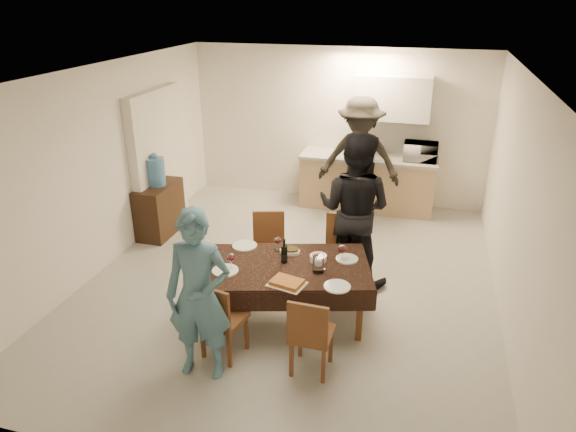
{
  "coord_description": "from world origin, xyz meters",
  "views": [
    {
      "loc": [
        1.48,
        -5.5,
        3.41
      ],
      "look_at": [
        0.04,
        -0.3,
        1.03
      ],
      "focal_mm": 32.0,
      "sensor_mm": 36.0,
      "label": 1
    }
  ],
  "objects_px": {
    "person_kitchen": "(359,160)",
    "console": "(160,209)",
    "water_jug": "(156,172)",
    "microwave": "(421,152)",
    "dining_table": "(287,268)",
    "water_pitcher": "(318,264)",
    "wine_bottle": "(284,251)",
    "person_near": "(199,296)",
    "savoury_tart": "(287,282)",
    "person_far": "(354,210)"
  },
  "relations": [
    {
      "from": "wine_bottle",
      "to": "person_far",
      "type": "relative_size",
      "value": 0.15
    },
    {
      "from": "person_kitchen",
      "to": "water_pitcher",
      "type": "bearing_deg",
      "value": -89.54
    },
    {
      "from": "person_kitchen",
      "to": "console",
      "type": "bearing_deg",
      "value": -153.48
    },
    {
      "from": "console",
      "to": "water_pitcher",
      "type": "bearing_deg",
      "value": -31.25
    },
    {
      "from": "savoury_tart",
      "to": "person_kitchen",
      "type": "height_order",
      "value": "person_kitchen"
    },
    {
      "from": "console",
      "to": "person_kitchen",
      "type": "height_order",
      "value": "person_kitchen"
    },
    {
      "from": "dining_table",
      "to": "wine_bottle",
      "type": "bearing_deg",
      "value": 119.21
    },
    {
      "from": "wine_bottle",
      "to": "person_far",
      "type": "distance_m",
      "value": 1.17
    },
    {
      "from": "console",
      "to": "savoury_tart",
      "type": "xyz_separation_m",
      "value": [
        2.56,
        -2.04,
        0.32
      ]
    },
    {
      "from": "microwave",
      "to": "person_far",
      "type": "height_order",
      "value": "person_far"
    },
    {
      "from": "wine_bottle",
      "to": "savoury_tart",
      "type": "xyz_separation_m",
      "value": [
        0.15,
        -0.43,
        -0.12
      ]
    },
    {
      "from": "dining_table",
      "to": "person_far",
      "type": "bearing_deg",
      "value": 46.56
    },
    {
      "from": "water_jug",
      "to": "dining_table",
      "type": "bearing_deg",
      "value": -33.94
    },
    {
      "from": "console",
      "to": "person_near",
      "type": "bearing_deg",
      "value": -54.77
    },
    {
      "from": "water_jug",
      "to": "water_pitcher",
      "type": "bearing_deg",
      "value": -31.25
    },
    {
      "from": "dining_table",
      "to": "savoury_tart",
      "type": "relative_size",
      "value": 5.48
    },
    {
      "from": "wine_bottle",
      "to": "person_far",
      "type": "height_order",
      "value": "person_far"
    },
    {
      "from": "console",
      "to": "water_jug",
      "type": "xyz_separation_m",
      "value": [
        0.0,
        0.0,
        0.6
      ]
    },
    {
      "from": "wine_bottle",
      "to": "person_near",
      "type": "relative_size",
      "value": 0.17
    },
    {
      "from": "dining_table",
      "to": "person_near",
      "type": "xyz_separation_m",
      "value": [
        -0.55,
        -1.05,
        0.19
      ]
    },
    {
      "from": "water_pitcher",
      "to": "person_far",
      "type": "relative_size",
      "value": 0.09
    },
    {
      "from": "microwave",
      "to": "person_far",
      "type": "xyz_separation_m",
      "value": [
        -0.69,
        -2.45,
        -0.09
      ]
    },
    {
      "from": "person_near",
      "to": "person_far",
      "type": "height_order",
      "value": "person_far"
    },
    {
      "from": "savoury_tart",
      "to": "water_jug",
      "type": "bearing_deg",
      "value": 141.51
    },
    {
      "from": "console",
      "to": "person_far",
      "type": "height_order",
      "value": "person_far"
    },
    {
      "from": "person_near",
      "to": "person_kitchen",
      "type": "height_order",
      "value": "person_kitchen"
    },
    {
      "from": "water_pitcher",
      "to": "console",
      "type": "bearing_deg",
      "value": 148.75
    },
    {
      "from": "savoury_tart",
      "to": "dining_table",
      "type": "bearing_deg",
      "value": 104.74
    },
    {
      "from": "water_jug",
      "to": "person_kitchen",
      "type": "xyz_separation_m",
      "value": [
        2.79,
        1.39,
        -0.0
      ]
    },
    {
      "from": "microwave",
      "to": "person_kitchen",
      "type": "relative_size",
      "value": 0.27
    },
    {
      "from": "dining_table",
      "to": "water_pitcher",
      "type": "distance_m",
      "value": 0.37
    },
    {
      "from": "dining_table",
      "to": "water_pitcher",
      "type": "relative_size",
      "value": 10.74
    },
    {
      "from": "console",
      "to": "wine_bottle",
      "type": "height_order",
      "value": "wine_bottle"
    },
    {
      "from": "dining_table",
      "to": "water_pitcher",
      "type": "bearing_deg",
      "value": -23.92
    },
    {
      "from": "water_jug",
      "to": "microwave",
      "type": "height_order",
      "value": "microwave"
    },
    {
      "from": "water_pitcher",
      "to": "microwave",
      "type": "bearing_deg",
      "value": 75.91
    },
    {
      "from": "microwave",
      "to": "water_jug",
      "type": "bearing_deg",
      "value": 26.44
    },
    {
      "from": "wine_bottle",
      "to": "microwave",
      "type": "distance_m",
      "value": 3.69
    },
    {
      "from": "dining_table",
      "to": "water_jug",
      "type": "relative_size",
      "value": 4.78
    },
    {
      "from": "dining_table",
      "to": "person_kitchen",
      "type": "height_order",
      "value": "person_kitchen"
    },
    {
      "from": "water_pitcher",
      "to": "savoury_tart",
      "type": "bearing_deg",
      "value": -127.15
    },
    {
      "from": "wine_bottle",
      "to": "person_near",
      "type": "bearing_deg",
      "value": -114.44
    },
    {
      "from": "water_jug",
      "to": "person_near",
      "type": "distance_m",
      "value": 3.31
    },
    {
      "from": "dining_table",
      "to": "water_pitcher",
      "type": "height_order",
      "value": "water_pitcher"
    },
    {
      "from": "wine_bottle",
      "to": "person_near",
      "type": "xyz_separation_m",
      "value": [
        -0.5,
        -1.1,
        0.02
      ]
    },
    {
      "from": "dining_table",
      "to": "microwave",
      "type": "distance_m",
      "value": 3.73
    },
    {
      "from": "console",
      "to": "water_pitcher",
      "type": "height_order",
      "value": "water_pitcher"
    },
    {
      "from": "water_pitcher",
      "to": "savoury_tart",
      "type": "relative_size",
      "value": 0.51
    },
    {
      "from": "wine_bottle",
      "to": "water_pitcher",
      "type": "bearing_deg",
      "value": -14.04
    },
    {
      "from": "water_jug",
      "to": "person_far",
      "type": "bearing_deg",
      "value": -11.37
    }
  ]
}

